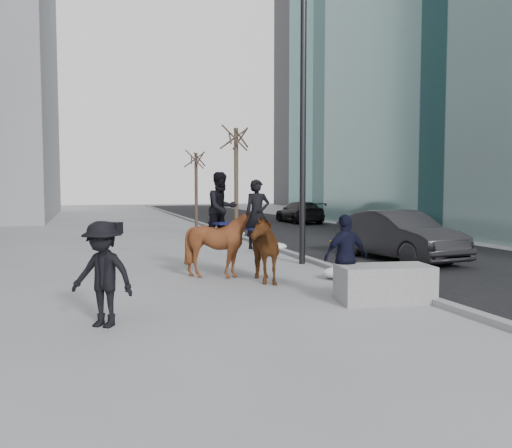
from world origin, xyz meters
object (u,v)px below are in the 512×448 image
object	(u,v)px
mounted_left	(259,244)
mounted_right	(223,235)
car_near	(399,235)
planter	(384,284)

from	to	relation	value
mounted_left	mounted_right	distance (m)	1.08
car_near	mounted_left	size ratio (longest dim) A/B	1.90
car_near	mounted_right	distance (m)	6.26
planter	mounted_left	world-z (taller)	mounted_left
planter	mounted_left	distance (m)	3.50
planter	mounted_right	distance (m)	4.56
planter	mounted_right	bearing A→B (deg)	122.26
mounted_left	mounted_right	world-z (taller)	mounted_right
mounted_right	planter	bearing A→B (deg)	-57.74
mounted_left	mounted_right	xyz separation A→B (m)	(-0.71, 0.80, 0.15)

